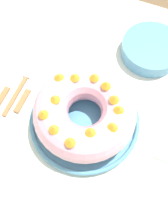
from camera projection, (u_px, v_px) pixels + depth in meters
name	position (u px, v px, depth m)	size (l,w,h in m)	color
ground_plane	(85.00, 173.00, 1.40)	(8.00, 8.00, 0.00)	brown
dining_table	(86.00, 131.00, 0.81)	(1.32, 0.96, 0.74)	silver
serving_dish	(84.00, 120.00, 0.71)	(0.30, 0.30, 0.02)	#518EB2
bundt_cake	(84.00, 112.00, 0.66)	(0.26, 0.26, 0.10)	#E09EAD
fork	(22.00, 84.00, 0.76)	(0.02, 0.19, 0.01)	#936038
serving_knife	(7.00, 89.00, 0.76)	(0.02, 0.20, 0.01)	#936038
cake_knife	(28.00, 91.00, 0.75)	(0.02, 0.17, 0.01)	#936038
side_bowl	(151.00, 49.00, 0.79)	(0.18, 0.18, 0.04)	#518EB2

